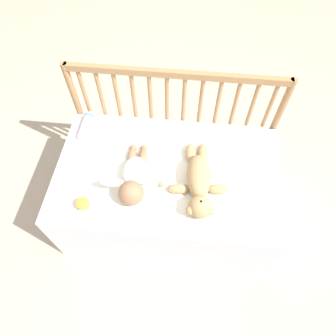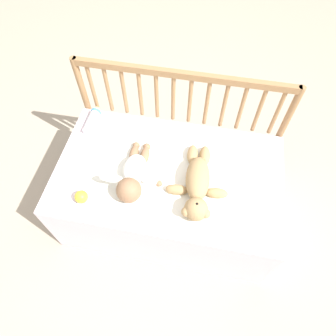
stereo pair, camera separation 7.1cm
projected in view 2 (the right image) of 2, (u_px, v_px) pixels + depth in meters
name	position (u px, v px, depth m)	size (l,w,h in m)	color
ground_plane	(168.00, 210.00, 1.96)	(12.00, 12.00, 0.00)	tan
crib_mattress	(168.00, 193.00, 1.76)	(1.19, 0.71, 0.47)	silver
crib_rail	(181.00, 106.00, 1.67)	(1.19, 0.04, 0.81)	#997047
blanket	(168.00, 179.00, 1.54)	(0.82, 0.52, 0.01)	white
teddy_bear	(197.00, 184.00, 1.46)	(0.31, 0.45, 0.12)	tan
baby	(133.00, 176.00, 1.49)	(0.31, 0.38, 0.12)	white
toy_ball	(81.00, 197.00, 1.45)	(0.06, 0.06, 0.06)	yellow
baby_bottle	(93.00, 119.00, 1.73)	(0.06, 0.19, 0.06)	white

